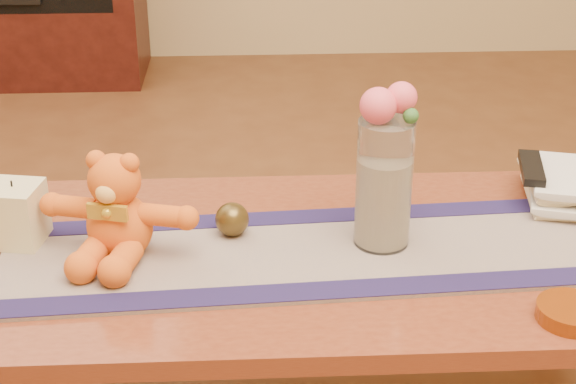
{
  "coord_description": "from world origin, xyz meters",
  "views": [
    {
      "loc": [
        -0.13,
        -1.51,
        1.32
      ],
      "look_at": [
        -0.05,
        0.0,
        0.58
      ],
      "focal_mm": 54.57,
      "sensor_mm": 36.0,
      "label": 1
    }
  ],
  "objects_px": {
    "pillar_candle": "(16,214)",
    "book_bottom": "(527,197)",
    "tv_remote": "(532,168)",
    "bronze_ball": "(232,219)",
    "teddy_bear": "(118,206)",
    "amber_dish": "(571,313)",
    "glass_vase": "(384,184)"
  },
  "relations": [
    {
      "from": "pillar_candle",
      "to": "book_bottom",
      "type": "distance_m",
      "value": 1.09
    },
    {
      "from": "pillar_candle",
      "to": "tv_remote",
      "type": "xyz_separation_m",
      "value": [
        1.08,
        0.13,
        0.02
      ]
    },
    {
      "from": "bronze_ball",
      "to": "book_bottom",
      "type": "bearing_deg",
      "value": 11.72
    },
    {
      "from": "teddy_bear",
      "to": "book_bottom",
      "type": "xyz_separation_m",
      "value": [
        0.87,
        0.19,
        -0.1
      ]
    },
    {
      "from": "book_bottom",
      "to": "tv_remote",
      "type": "bearing_deg",
      "value": -93.0
    },
    {
      "from": "teddy_bear",
      "to": "pillar_candle",
      "type": "height_order",
      "value": "teddy_bear"
    },
    {
      "from": "pillar_candle",
      "to": "amber_dish",
      "type": "height_order",
      "value": "pillar_candle"
    },
    {
      "from": "glass_vase",
      "to": "book_bottom",
      "type": "height_order",
      "value": "glass_vase"
    },
    {
      "from": "teddy_bear",
      "to": "amber_dish",
      "type": "bearing_deg",
      "value": -3.5
    },
    {
      "from": "glass_vase",
      "to": "bronze_ball",
      "type": "height_order",
      "value": "glass_vase"
    },
    {
      "from": "glass_vase",
      "to": "bronze_ball",
      "type": "distance_m",
      "value": 0.32
    },
    {
      "from": "pillar_candle",
      "to": "bronze_ball",
      "type": "bearing_deg",
      "value": 0.63
    },
    {
      "from": "bronze_ball",
      "to": "amber_dish",
      "type": "height_order",
      "value": "bronze_ball"
    },
    {
      "from": "tv_remote",
      "to": "amber_dish",
      "type": "distance_m",
      "value": 0.46
    },
    {
      "from": "teddy_bear",
      "to": "glass_vase",
      "type": "relative_size",
      "value": 1.14
    },
    {
      "from": "pillar_candle",
      "to": "glass_vase",
      "type": "relative_size",
      "value": 0.47
    },
    {
      "from": "teddy_bear",
      "to": "pillar_candle",
      "type": "relative_size",
      "value": 2.45
    },
    {
      "from": "teddy_bear",
      "to": "tv_remote",
      "type": "bearing_deg",
      "value": 26.58
    },
    {
      "from": "pillar_candle",
      "to": "tv_remote",
      "type": "bearing_deg",
      "value": 6.88
    },
    {
      "from": "teddy_bear",
      "to": "tv_remote",
      "type": "distance_m",
      "value": 0.88
    },
    {
      "from": "glass_vase",
      "to": "bronze_ball",
      "type": "xyz_separation_m",
      "value": [
        -0.3,
        0.05,
        -0.1
      ]
    },
    {
      "from": "teddy_bear",
      "to": "tv_remote",
      "type": "relative_size",
      "value": 1.86
    },
    {
      "from": "glass_vase",
      "to": "bronze_ball",
      "type": "relative_size",
      "value": 3.76
    },
    {
      "from": "book_bottom",
      "to": "bronze_ball",
      "type": "bearing_deg",
      "value": -159.48
    },
    {
      "from": "teddy_bear",
      "to": "book_bottom",
      "type": "relative_size",
      "value": 1.33
    },
    {
      "from": "glass_vase",
      "to": "amber_dish",
      "type": "relative_size",
      "value": 2.14
    },
    {
      "from": "bronze_ball",
      "to": "teddy_bear",
      "type": "bearing_deg",
      "value": -165.16
    },
    {
      "from": "glass_vase",
      "to": "amber_dish",
      "type": "xyz_separation_m",
      "value": [
        0.29,
        -0.28,
        -0.12
      ]
    },
    {
      "from": "pillar_candle",
      "to": "glass_vase",
      "type": "distance_m",
      "value": 0.73
    },
    {
      "from": "pillar_candle",
      "to": "bronze_ball",
      "type": "height_order",
      "value": "pillar_candle"
    },
    {
      "from": "bronze_ball",
      "to": "pillar_candle",
      "type": "bearing_deg",
      "value": -179.37
    },
    {
      "from": "pillar_candle",
      "to": "bronze_ball",
      "type": "distance_m",
      "value": 0.43
    }
  ]
}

